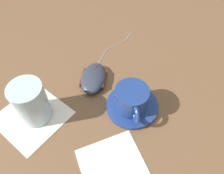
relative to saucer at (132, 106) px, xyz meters
name	(u,v)px	position (x,y,z in m)	size (l,w,h in m)	color
ground_plane	(86,110)	(-0.09, -0.08, -0.01)	(3.00, 3.00, 0.00)	brown
saucer	(132,106)	(0.00, 0.00, 0.00)	(0.14, 0.14, 0.01)	navy
coffee_cup	(132,99)	(0.00, -0.01, 0.04)	(0.10, 0.09, 0.06)	navy
computer_mouse	(93,78)	(-0.14, 0.01, 0.01)	(0.12, 0.13, 0.03)	#2D3342
mouse_cable	(114,47)	(-0.18, 0.16, 0.00)	(0.03, 0.20, 0.00)	gray
napkin_under_glass	(32,116)	(-0.19, -0.18, 0.00)	(0.16, 0.16, 0.00)	silver
drinking_glass	(31,102)	(-0.18, -0.17, 0.05)	(0.08, 0.08, 0.11)	silver
napkin_spare	(113,167)	(0.06, -0.16, 0.00)	(0.14, 0.14, 0.00)	silver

